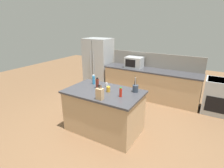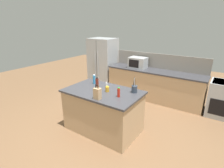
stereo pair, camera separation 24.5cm
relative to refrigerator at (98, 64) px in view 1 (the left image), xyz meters
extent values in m
plane|color=brown|center=(1.68, -2.25, -0.89)|extent=(14.00, 14.00, 0.00)
cube|color=tan|center=(1.98, -0.05, -0.44)|extent=(2.93, 0.62, 0.90)
cube|color=#38383D|center=(1.98, -0.05, 0.03)|extent=(2.97, 0.66, 0.04)
cube|color=gray|center=(1.98, 0.27, 0.28)|extent=(2.93, 0.03, 0.46)
cube|color=tan|center=(1.68, -2.25, -0.44)|extent=(1.57, 0.94, 0.90)
cube|color=#38383D|center=(1.68, -2.25, 0.03)|extent=(1.63, 1.00, 0.04)
cube|color=#ADB2B7|center=(0.00, 0.00, 0.00)|extent=(0.92, 0.72, 1.79)
cube|color=#2D2D2D|center=(0.00, -0.36, 0.00)|extent=(0.01, 0.00, 1.70)
cylinder|color=#ADB2B7|center=(-0.06, -0.38, 0.00)|extent=(0.02, 0.02, 0.98)
cylinder|color=#ADB2B7|center=(0.06, -0.38, 0.00)|extent=(0.02, 0.02, 0.98)
cube|color=#ADB2B7|center=(3.89, -0.05, -0.43)|extent=(0.76, 0.64, 0.92)
cube|color=black|center=(3.89, -0.37, -0.55)|extent=(0.61, 0.01, 0.41)
cube|color=black|center=(3.89, -0.05, 0.02)|extent=(0.68, 0.58, 0.02)
cube|color=#ADB2B7|center=(1.42, -0.05, 0.22)|extent=(0.54, 0.38, 0.34)
cube|color=black|center=(1.37, -0.24, 0.22)|extent=(0.33, 0.01, 0.24)
cube|color=tan|center=(1.85, -2.64, 0.16)|extent=(0.13, 0.11, 0.22)
cylinder|color=black|center=(1.82, -2.64, 0.30)|extent=(0.02, 0.02, 0.07)
cylinder|color=black|center=(1.85, -2.64, 0.30)|extent=(0.02, 0.02, 0.07)
cylinder|color=brown|center=(1.88, -2.64, 0.30)|extent=(0.02, 0.02, 0.07)
cylinder|color=#333D4C|center=(2.28, -1.96, 0.12)|extent=(0.12, 0.12, 0.15)
cylinder|color=olive|center=(2.29, -1.95, 0.28)|extent=(0.01, 0.05, 0.18)
cylinder|color=black|center=(2.26, -1.95, 0.28)|extent=(0.01, 0.05, 0.18)
cylinder|color=#B2B2B7|center=(2.28, -1.97, 0.28)|extent=(0.01, 0.03, 0.18)
cylinder|color=gold|center=(1.79, -2.23, 0.10)|extent=(0.08, 0.08, 0.11)
cylinder|color=gold|center=(1.79, -2.23, 0.16)|extent=(0.05, 0.05, 0.02)
cylinder|color=red|center=(2.13, -2.33, 0.13)|extent=(0.05, 0.05, 0.17)
cylinder|color=green|center=(2.13, -2.33, 0.23)|extent=(0.03, 0.03, 0.02)
cylinder|color=silver|center=(1.60, -2.00, 0.09)|extent=(0.05, 0.05, 0.09)
cylinder|color=#B2B2B7|center=(1.60, -2.00, 0.15)|extent=(0.03, 0.03, 0.02)
cylinder|color=maroon|center=(1.48, -2.18, 0.15)|extent=(0.07, 0.07, 0.22)
cylinder|color=black|center=(1.48, -2.18, 0.28)|extent=(0.04, 0.04, 0.03)
cylinder|color=#3384BC|center=(1.24, -1.99, 0.15)|extent=(0.06, 0.06, 0.20)
cylinder|color=white|center=(1.24, -1.99, 0.26)|extent=(0.04, 0.04, 0.02)
camera|label=1|loc=(3.56, -5.12, 1.42)|focal=28.00mm
camera|label=2|loc=(3.77, -4.99, 1.42)|focal=28.00mm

